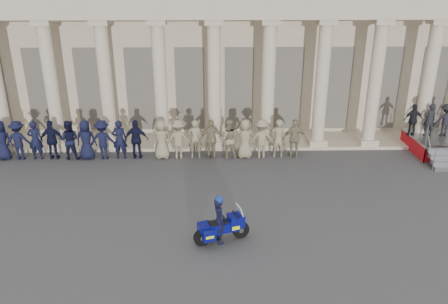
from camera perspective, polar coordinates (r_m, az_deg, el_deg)
ground at (r=15.12m, az=-6.16°, el=-10.43°), size 90.00×90.00×0.00m
building at (r=27.75m, az=-4.07°, el=14.43°), size 40.00×12.50×9.00m
officer_rank at (r=21.55m, az=-17.50°, el=1.53°), size 20.46×0.72×1.90m
motorcycle at (r=14.32m, az=-0.23°, el=-9.78°), size 1.84×1.05×1.23m
rider at (r=14.13m, az=-0.63°, el=-8.79°), size 0.55×0.67×1.68m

